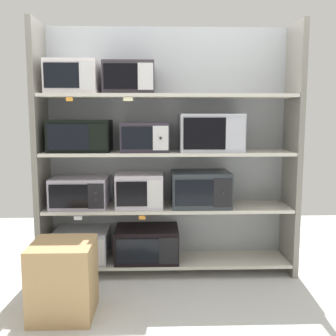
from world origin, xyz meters
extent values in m
cube|color=silver|center=(0.00, -1.00, -0.01)|extent=(6.22, 6.00, 0.02)
cube|color=#9EA3A8|center=(0.00, 0.23, 1.14)|extent=(2.42, 0.04, 2.27)
cube|color=gray|center=(-1.14, 0.00, 1.14)|extent=(0.05, 0.42, 2.27)
cube|color=gray|center=(1.14, 0.00, 1.14)|extent=(0.05, 0.42, 2.27)
cube|color=beige|center=(0.00, 0.00, 0.11)|extent=(2.22, 0.42, 0.03)
cube|color=#A1A4AD|center=(-0.80, 0.00, 0.27)|extent=(0.50, 0.41, 0.29)
cube|color=black|center=(-0.86, -0.21, 0.27)|extent=(0.34, 0.01, 0.21)
cube|color=silver|center=(-0.63, -0.21, 0.27)|extent=(0.13, 0.01, 0.23)
cube|color=black|center=(-0.20, 0.00, 0.27)|extent=(0.58, 0.41, 0.30)
cube|color=black|center=(-0.27, -0.21, 0.27)|extent=(0.38, 0.01, 0.22)
cube|color=black|center=(0.00, -0.21, 0.27)|extent=(0.17, 0.01, 0.24)
cube|color=beige|center=(0.00, 0.00, 0.61)|extent=(2.22, 0.42, 0.03)
cube|color=#A49DAE|center=(-0.80, 0.00, 0.77)|extent=(0.50, 0.39, 0.27)
cube|color=black|center=(-0.87, -0.20, 0.77)|extent=(0.33, 0.01, 0.21)
cube|color=black|center=(-0.63, -0.20, 0.77)|extent=(0.14, 0.01, 0.22)
cylinder|color=#262628|center=(-0.63, -0.21, 0.74)|extent=(0.02, 0.01, 0.02)
cylinder|color=#262628|center=(-0.63, -0.21, 0.80)|extent=(0.02, 0.01, 0.02)
cube|color=#BCB5C1|center=(-0.26, 0.00, 0.78)|extent=(0.42, 0.39, 0.31)
cube|color=black|center=(-0.32, -0.20, 0.78)|extent=(0.27, 0.01, 0.22)
cube|color=silver|center=(-0.12, -0.20, 0.78)|extent=(0.13, 0.01, 0.25)
cube|color=#2D3439|center=(0.30, 0.00, 0.79)|extent=(0.53, 0.39, 0.32)
cube|color=black|center=(0.22, -0.20, 0.79)|extent=(0.34, 0.01, 0.23)
cube|color=black|center=(0.47, -0.20, 0.79)|extent=(0.16, 0.01, 0.26)
cylinder|color=#262628|center=(0.47, -0.21, 0.79)|extent=(0.02, 0.01, 0.02)
cube|color=white|center=(-0.79, -0.21, 0.58)|extent=(0.07, 0.00, 0.03)
cube|color=orange|center=(-0.23, -0.21, 0.58)|extent=(0.06, 0.00, 0.03)
cube|color=beige|center=(0.00, 0.00, 1.12)|extent=(2.22, 0.42, 0.03)
cube|color=black|center=(-0.78, 0.00, 1.28)|extent=(0.54, 0.35, 0.28)
cube|color=black|center=(-0.85, -0.18, 1.28)|extent=(0.35, 0.01, 0.22)
cube|color=black|center=(-0.60, -0.18, 1.28)|extent=(0.15, 0.01, 0.23)
cube|color=#302B36|center=(-0.21, 0.00, 1.27)|extent=(0.42, 0.37, 0.26)
cube|color=black|center=(-0.27, -0.19, 1.27)|extent=(0.27, 0.01, 0.19)
cube|color=silver|center=(-0.07, -0.19, 1.27)|extent=(0.13, 0.01, 0.21)
cylinder|color=#262628|center=(-0.07, -0.20, 1.27)|extent=(0.02, 0.01, 0.02)
cube|color=#B3B6C1|center=(0.38, 0.00, 1.30)|extent=(0.56, 0.40, 0.34)
cube|color=black|center=(0.31, -0.21, 1.30)|extent=(0.36, 0.01, 0.27)
cube|color=#B3B6C1|center=(0.57, -0.21, 1.30)|extent=(0.17, 0.01, 0.27)
cube|color=beige|center=(0.00, 0.00, 1.63)|extent=(2.22, 0.42, 0.03)
cube|color=silver|center=(-0.83, 0.00, 1.79)|extent=(0.44, 0.39, 0.29)
cube|color=black|center=(-0.89, -0.20, 1.79)|extent=(0.29, 0.01, 0.21)
cube|color=silver|center=(-0.68, -0.20, 1.79)|extent=(0.12, 0.01, 0.23)
cube|color=#342E34|center=(-0.34, 0.00, 1.78)|extent=(0.44, 0.36, 0.28)
cube|color=black|center=(-0.40, -0.19, 1.78)|extent=(0.29, 0.01, 0.21)
cube|color=silver|center=(-0.19, -0.19, 1.78)|extent=(0.13, 0.01, 0.22)
cube|color=orange|center=(-0.83, -0.21, 1.59)|extent=(0.06, 0.00, 0.03)
cube|color=beige|center=(-0.34, -0.21, 1.59)|extent=(0.08, 0.00, 0.03)
cube|color=tan|center=(-0.79, -0.78, 0.27)|extent=(0.44, 0.44, 0.55)
camera|label=1|loc=(-0.11, -3.53, 1.45)|focal=41.81mm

